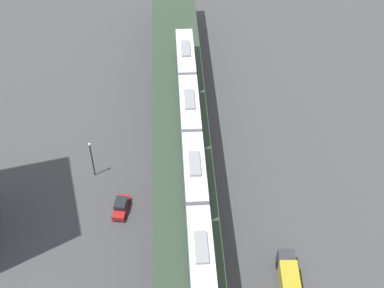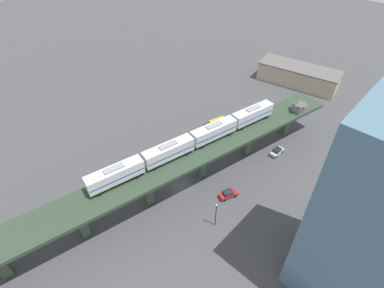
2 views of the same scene
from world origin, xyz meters
The scene contains 6 objects.
ground_plane centered at (0.00, 0.00, 0.00)m, with size 400.00×400.00×0.00m, color #424244.
elevated_viaduct centered at (-0.04, -0.20, 7.52)m, with size 28.17×91.63×8.81m.
subway_train centered at (-0.39, 4.68, 11.35)m, with size 13.54×49.22×4.45m.
street_car_red centered at (10.59, 5.27, 0.94)m, with size 3.36×4.75×1.89m.
delivery_truck centered at (-8.10, 23.32, 1.76)m, with size 4.13×7.54×3.20m.
street_lamp centered at (13.30, -2.83, 4.11)m, with size 0.44×0.44×6.94m.
Camera 1 is at (13.77, 55.17, 62.53)m, focal length 50.00 mm.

